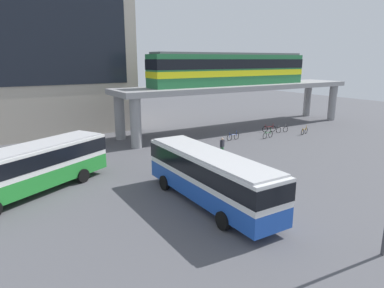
{
  "coord_description": "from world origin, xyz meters",
  "views": [
    {
      "loc": [
        -12.29,
        -15.04,
        8.64
      ],
      "look_at": [
        1.48,
        6.98,
        2.2
      ],
      "focal_mm": 32.02,
      "sensor_mm": 36.0,
      "label": 1
    }
  ],
  "objects": [
    {
      "name": "bicycle_green",
      "position": [
        14.93,
        12.37,
        0.36
      ],
      "size": [
        1.77,
        0.36,
        1.04
      ],
      "color": "black",
      "rests_on": "ground_plane"
    },
    {
      "name": "bicycle_orange",
      "position": [
        20.05,
        11.55,
        0.36
      ],
      "size": [
        1.73,
        0.59,
        1.04
      ],
      "color": "black",
      "rests_on": "ground_plane"
    },
    {
      "name": "bicycle_blue",
      "position": [
        10.99,
        13.68,
        0.36
      ],
      "size": [
        1.79,
        0.22,
        1.04
      ],
      "color": "black",
      "rests_on": "ground_plane"
    },
    {
      "name": "bus_main",
      "position": [
        -1.04,
        0.98,
        1.99
      ],
      "size": [
        2.82,
        11.05,
        3.22
      ],
      "color": "#1E4CB2",
      "rests_on": "ground_plane"
    },
    {
      "name": "train",
      "position": [
        14.36,
        18.47,
        7.54
      ],
      "size": [
        21.62,
        2.96,
        3.84
      ],
      "color": "#26723F",
      "rests_on": "elevated_platform"
    },
    {
      "name": "bicycle_silver",
      "position": [
        18.52,
        13.63,
        0.36
      ],
      "size": [
        1.78,
        0.27,
        1.04
      ],
      "color": "black",
      "rests_on": "ground_plane"
    },
    {
      "name": "bus_secondary",
      "position": [
        -9.88,
        8.54,
        1.99
      ],
      "size": [
        10.91,
        7.5,
        3.22
      ],
      "color": "#268C33",
      "rests_on": "ground_plane"
    },
    {
      "name": "pedestrian_waiting_near_stop",
      "position": [
        6.27,
        9.4,
        0.77
      ],
      "size": [
        0.47,
        0.41,
        1.65
      ],
      "color": "#33663F",
      "rests_on": "ground_plane"
    },
    {
      "name": "ground_plane",
      "position": [
        0.0,
        10.0,
        0.0
      ],
      "size": [
        120.0,
        120.0,
        0.0
      ],
      "primitive_type": "plane",
      "color": "#515156"
    },
    {
      "name": "elevated_platform",
      "position": [
        16.0,
        18.47,
        4.81
      ],
      "size": [
        33.05,
        6.1,
        5.57
      ],
      "color": "gray",
      "rests_on": "ground_plane"
    },
    {
      "name": "bicycle_red",
      "position": [
        17.53,
        14.84,
        0.36
      ],
      "size": [
        1.72,
        0.63,
        1.04
      ],
      "color": "black",
      "rests_on": "ground_plane"
    }
  ]
}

